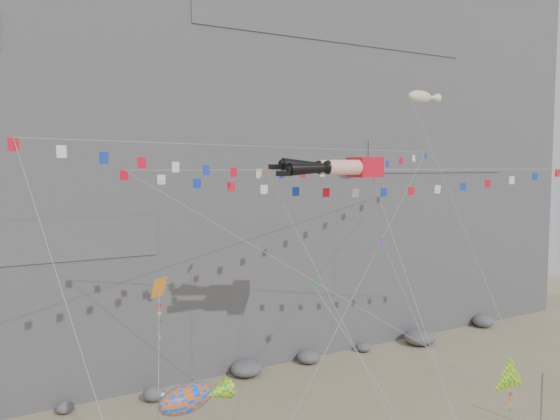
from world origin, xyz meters
name	(u,v)px	position (x,y,z in m)	size (l,w,h in m)	color
cliff	(182,89)	(0.00, 32.00, 25.00)	(80.00, 28.00, 50.00)	slate
talus_boulders	(247,369)	(0.00, 17.00, 0.60)	(60.00, 3.00, 1.20)	slate
anchor_pole_right	(542,402)	(12.75, -0.66, 1.93)	(0.12, 0.12, 3.86)	gray
legs_kite	(337,168)	(0.33, 4.79, 17.09)	(6.96, 13.37, 20.70)	red
flag_banner_upper	(293,148)	(-1.05, 7.79, 18.33)	(32.63, 17.80, 25.31)	red
flag_banner_lower	(370,170)	(3.28, 5.36, 16.93)	(29.72, 9.51, 21.30)	red
harlequin_kite	(159,288)	(-11.15, 3.40, 11.24)	(3.27, 7.53, 13.12)	red
fish_windsock	(186,399)	(-11.02, 0.00, 6.96)	(6.48, 6.41, 9.69)	#F3570C
delta_kite	(511,378)	(5.65, -3.76, 5.96)	(5.00, 5.81, 8.84)	yellow
blimp_windsock	(420,98)	(12.19, 10.47, 22.56)	(3.75, 13.52, 25.92)	beige
small_kite_a	(269,176)	(-2.59, 8.11, 16.57)	(3.26, 14.09, 21.68)	#FF5315
small_kite_b	(384,246)	(4.71, 5.60, 11.92)	(2.98, 12.52, 17.11)	purple
small_kite_c	(317,291)	(-3.42, 1.18, 10.67)	(4.00, 9.98, 14.79)	green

